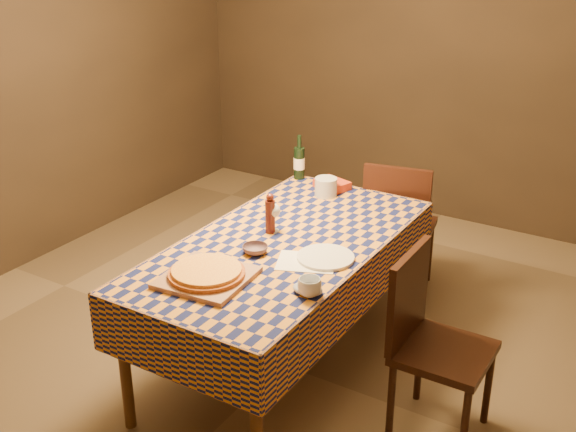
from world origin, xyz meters
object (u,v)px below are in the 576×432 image
at_px(cutting_board, 207,278).
at_px(chair_right, 429,335).
at_px(dining_table, 283,255).
at_px(white_plate, 326,257).
at_px(pizza, 207,272).
at_px(wine_bottle, 299,162).
at_px(bowl, 255,249).
at_px(chair_far, 398,222).

relative_size(cutting_board, chair_right, 0.42).
height_order(dining_table, white_plate, white_plate).
bearing_deg(white_plate, pizza, -127.51).
xyz_separation_m(pizza, chair_right, (0.94, 0.47, -0.29)).
bearing_deg(pizza, cutting_board, 0.00).
distance_m(wine_bottle, chair_right, 1.60).
relative_size(wine_bottle, chair_right, 0.31).
distance_m(cutting_board, bowl, 0.36).
height_order(white_plate, chair_right, chair_right).
bearing_deg(chair_far, dining_table, -100.35).
relative_size(wine_bottle, white_plate, 1.00).
distance_m(dining_table, white_plate, 0.30).
xyz_separation_m(wine_bottle, chair_far, (0.61, 0.22, -0.35)).
relative_size(wine_bottle, chair_far, 0.31).
distance_m(bowl, white_plate, 0.36).
bearing_deg(chair_right, bowl, -172.44).
relative_size(dining_table, cutting_board, 4.75).
relative_size(pizza, white_plate, 1.67).
relative_size(dining_table, pizza, 3.85).
bearing_deg(bowl, chair_right, 7.56).
bearing_deg(bowl, dining_table, 73.89).
bearing_deg(dining_table, chair_right, -4.19).
bearing_deg(dining_table, white_plate, -10.80).
distance_m(chair_far, chair_right, 1.31).
distance_m(wine_bottle, chair_far, 0.74).
bearing_deg(dining_table, wine_bottle, 115.64).
bearing_deg(cutting_board, chair_right, 26.83).
bearing_deg(chair_right, white_plate, 179.16).
xyz_separation_m(dining_table, white_plate, (0.28, -0.05, 0.08)).
height_order(dining_table, cutting_board, cutting_board).
bearing_deg(white_plate, chair_far, 94.31).
relative_size(cutting_board, pizza, 0.81).
distance_m(dining_table, wine_bottle, 0.97).
xyz_separation_m(chair_far, chair_right, (0.65, -1.14, 0.00)).
bearing_deg(white_plate, bowl, -159.09).
height_order(cutting_board, pizza, pizza).
height_order(cutting_board, wine_bottle, wine_bottle).
distance_m(pizza, chair_right, 1.09).
xyz_separation_m(cutting_board, white_plate, (0.37, 0.48, -0.00)).
bearing_deg(pizza, chair_far, 80.01).
xyz_separation_m(wine_bottle, white_plate, (0.70, -0.92, -0.10)).
bearing_deg(cutting_board, chair_far, 80.01).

